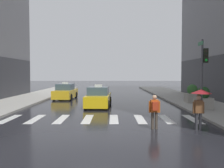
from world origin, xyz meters
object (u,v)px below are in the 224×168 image
traffic_light_pole (203,65)px  taxi_lead (98,98)px  pedestrian_with_umbrella (200,98)px  planter_mid_block (192,94)px  taxi_second (65,92)px  planter_near_corner (203,99)px  pedestrian_with_backpack (154,109)px

traffic_light_pole → taxi_lead: size_ratio=1.04×
pedestrian_with_umbrella → planter_mid_block: size_ratio=1.21×
traffic_light_pole → taxi_second: size_ratio=1.04×
traffic_light_pole → planter_mid_block: traffic_light_pole is taller
taxi_second → planter_near_corner: taxi_second is taller
taxi_lead → taxi_second: (-3.86, 5.83, 0.00)m
taxi_lead → taxi_second: bearing=123.5°
pedestrian_with_backpack → planter_mid_block: (4.96, 9.18, -0.10)m
pedestrian_with_backpack → planter_mid_block: 10.43m
planter_mid_block → pedestrian_with_backpack: bearing=-118.4°
pedestrian_with_backpack → planter_near_corner: bearing=51.0°
taxi_lead → planter_near_corner: (7.68, -2.23, 0.15)m
pedestrian_with_umbrella → planter_mid_block: (2.84, 9.38, -0.64)m
pedestrian_with_umbrella → pedestrian_with_backpack: bearing=174.5°
pedestrian_with_umbrella → traffic_light_pole: bearing=67.3°
taxi_lead → pedestrian_with_backpack: size_ratio=2.80×
pedestrian_with_backpack → planter_near_corner: (4.54, 5.61, -0.10)m
pedestrian_with_umbrella → pedestrian_with_backpack: 2.19m
taxi_second → planter_mid_block: 12.77m
pedestrian_with_umbrella → planter_mid_block: 9.82m
planter_mid_block → taxi_lead: bearing=-170.6°
pedestrian_with_backpack → taxi_lead: bearing=111.9°
taxi_lead → pedestrian_with_backpack: 8.44m
planter_mid_block → taxi_second: bearing=159.4°
taxi_second → planter_near_corner: 14.07m
traffic_light_pole → taxi_second: 14.62m
planter_mid_block → traffic_light_pole: bearing=-100.8°
traffic_light_pole → planter_mid_block: (0.91, 4.75, -2.38)m
taxi_second → planter_mid_block: taxi_second is taller
traffic_light_pole → planter_near_corner: traffic_light_pole is taller
pedestrian_with_umbrella → taxi_lead: bearing=123.2°
pedestrian_with_backpack → taxi_second: bearing=117.1°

